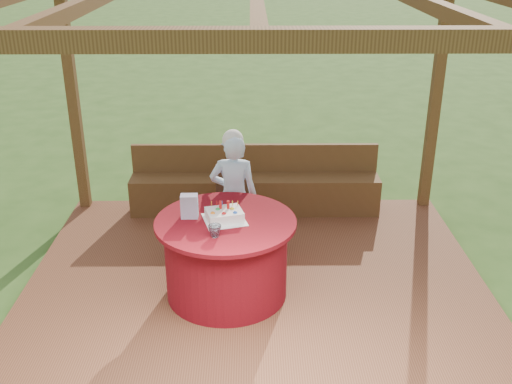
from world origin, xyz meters
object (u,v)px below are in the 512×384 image
gift_bag (189,206)px  drinking_glass (215,231)px  birthday_cake (224,215)px  table (226,257)px  chair (236,199)px  bench (255,190)px  elderly_woman (234,194)px

gift_bag → drinking_glass: 0.46m
birthday_cake → gift_bag: (-0.32, 0.06, 0.06)m
table → chair: (0.06, 1.18, 0.06)m
chair → drinking_glass: 1.54m
bench → elderly_woman: elderly_woman is taller
table → gift_bag: (-0.33, 0.07, 0.49)m
chair → gift_bag: gift_bag is taller
bench → elderly_woman: (-0.23, -1.09, 0.43)m
bench → chair: (-0.22, -0.68, 0.18)m
elderly_woman → chair: bearing=89.2°
table → elderly_woman: (0.05, 0.76, 0.30)m
table → birthday_cake: 0.43m
gift_bag → drinking_glass: bearing=-57.3°
birthday_cake → bench: bearing=81.1°
drinking_glass → chair: bearing=84.7°
chair → gift_bag: (-0.39, -1.11, 0.43)m
drinking_glass → birthday_cake: bearing=77.9°
bench → drinking_glass: drinking_glass is taller
chair → table: bearing=-92.9°
gift_bag → bench: bearing=70.6°
chair → elderly_woman: (-0.01, -0.42, 0.25)m
chair → drinking_glass: bearing=-95.3°
gift_bag → drinking_glass: gift_bag is taller
table → drinking_glass: 0.54m
chair → elderly_woman: elderly_woman is taller
chair → elderly_woman: size_ratio=0.60×
elderly_woman → birthday_cake: (-0.06, -0.75, 0.13)m
table → drinking_glass: drinking_glass is taller
table → bench: bearing=81.4°
birthday_cake → drinking_glass: 0.33m
chair → elderly_woman: bearing=-90.8°
bench → gift_bag: size_ratio=13.60×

